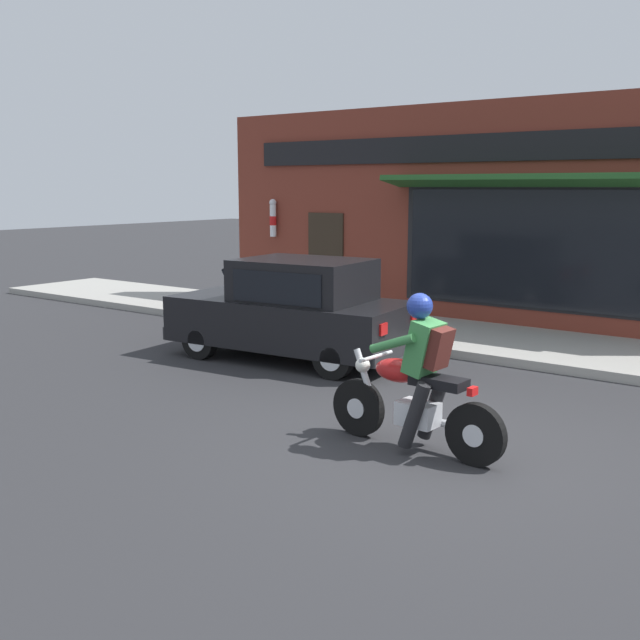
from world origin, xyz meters
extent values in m
plane|color=#2B2B2D|center=(0.00, 0.00, 0.00)|extent=(80.00, 80.00, 0.00)
cube|color=#9E9B93|center=(5.06, 3.00, 0.07)|extent=(2.60, 22.00, 0.14)
cube|color=maroon|center=(6.61, 2.97, 2.10)|extent=(0.50, 11.11, 4.20)
cube|color=black|center=(6.34, 1.58, 1.55)|extent=(0.04, 4.67, 2.10)
cube|color=black|center=(6.36, 1.58, 1.55)|extent=(0.02, 4.89, 2.20)
cube|color=#2D2319|center=(6.34, 6.02, 1.05)|extent=(0.04, 0.90, 2.10)
cube|color=#235623|center=(6.01, 1.58, 2.75)|extent=(0.81, 5.34, 0.24)
cube|color=black|center=(6.33, 2.97, 3.35)|extent=(0.06, 9.45, 0.50)
cylinder|color=white|center=(6.26, 7.41, 1.90)|extent=(0.14, 0.14, 0.70)
cylinder|color=red|center=(6.26, 7.41, 1.90)|extent=(0.15, 0.15, 0.20)
sphere|color=silver|center=(6.26, 7.41, 2.30)|extent=(0.16, 0.16, 0.16)
cylinder|color=black|center=(-0.16, 0.91, 0.31)|extent=(0.14, 0.62, 0.62)
cylinder|color=silver|center=(-0.16, 0.91, 0.31)|extent=(0.13, 0.22, 0.22)
cylinder|color=black|center=(-0.24, -0.49, 0.31)|extent=(0.14, 0.62, 0.62)
cylinder|color=silver|center=(-0.24, -0.49, 0.31)|extent=(0.13, 0.22, 0.22)
cube|color=silver|center=(-0.20, 0.16, 0.39)|extent=(0.30, 0.42, 0.24)
ellipsoid|color=#B21919|center=(-0.19, 0.41, 0.80)|extent=(0.33, 0.54, 0.24)
cube|color=black|center=(-0.22, -0.07, 0.76)|extent=(0.29, 0.57, 0.10)
cylinder|color=silver|center=(-0.16, 0.81, 0.62)|extent=(0.09, 0.33, 0.68)
cylinder|color=silver|center=(-0.17, 0.69, 0.91)|extent=(0.56, 0.07, 0.04)
sphere|color=silver|center=(-0.16, 0.86, 0.79)|extent=(0.16, 0.16, 0.16)
cylinder|color=silver|center=(-0.07, -0.25, 0.29)|extent=(0.11, 0.55, 0.08)
cube|color=red|center=(-0.24, -0.44, 0.73)|extent=(0.12, 0.07, 0.08)
cylinder|color=black|center=(-0.39, 0.10, 0.43)|extent=(0.16, 0.36, 0.71)
cylinder|color=black|center=(-0.03, 0.08, 0.43)|extent=(0.16, 0.36, 0.71)
cube|color=#387F42|center=(-0.21, 0.11, 1.08)|extent=(0.36, 0.35, 0.57)
cylinder|color=#387F42|center=(-0.39, 0.36, 1.12)|extent=(0.12, 0.52, 0.26)
cylinder|color=#387F42|center=(0.01, 0.34, 1.12)|extent=(0.12, 0.52, 0.26)
sphere|color=navy|center=(-0.20, 0.17, 1.49)|extent=(0.26, 0.26, 0.26)
cube|color=#4C1E19|center=(-0.22, -0.05, 1.10)|extent=(0.29, 0.26, 0.42)
cylinder|color=black|center=(1.42, 4.89, 0.30)|extent=(0.23, 0.61, 0.60)
cylinder|color=silver|center=(1.42, 4.89, 0.30)|extent=(0.23, 0.35, 0.33)
cylinder|color=black|center=(2.86, 5.02, 0.30)|extent=(0.23, 0.61, 0.60)
cylinder|color=silver|center=(2.86, 5.02, 0.30)|extent=(0.23, 0.35, 0.33)
cylinder|color=black|center=(1.63, 2.50, 0.30)|extent=(0.23, 0.61, 0.60)
cylinder|color=silver|center=(1.63, 2.50, 0.30)|extent=(0.23, 0.35, 0.33)
cylinder|color=black|center=(3.07, 2.63, 0.30)|extent=(0.23, 0.61, 0.60)
cylinder|color=silver|center=(3.07, 2.63, 0.30)|extent=(0.23, 0.35, 0.33)
cube|color=black|center=(2.25, 3.76, 0.60)|extent=(1.96, 3.83, 0.70)
cube|color=black|center=(2.27, 3.51, 1.24)|extent=(1.60, 2.02, 0.66)
cube|color=black|center=(2.19, 4.38, 1.19)|extent=(1.35, 0.46, 0.51)
cube|color=black|center=(1.55, 3.45, 1.22)|extent=(0.16, 1.52, 0.46)
cube|color=black|center=(2.99, 3.57, 1.22)|extent=(0.16, 1.52, 0.46)
cube|color=silver|center=(1.58, 5.57, 0.72)|extent=(0.24, 0.06, 0.14)
cube|color=red|center=(1.90, 1.86, 0.74)|extent=(0.20, 0.06, 0.16)
cube|color=silver|center=(2.59, 5.66, 0.72)|extent=(0.24, 0.06, 0.14)
cube|color=red|center=(2.91, 1.95, 0.74)|extent=(0.20, 0.06, 0.16)
cube|color=#28282B|center=(2.09, 5.58, 0.35)|extent=(1.61, 0.26, 0.20)
cube|color=#28282B|center=(2.41, 1.94, 0.35)|extent=(1.61, 0.26, 0.20)
camera|label=1|loc=(-6.66, -3.33, 2.65)|focal=42.00mm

